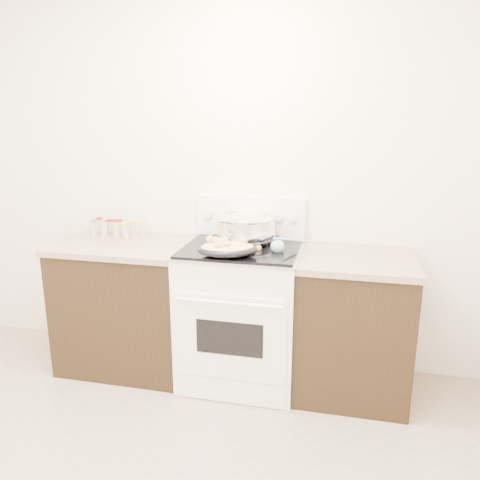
# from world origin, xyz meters

# --- Properties ---
(room_shell) EXTENTS (4.10, 3.60, 2.75)m
(room_shell) POSITION_xyz_m (0.00, 0.00, 1.70)
(room_shell) COLOR white
(room_shell) RESTS_ON ground
(counter_left) EXTENTS (0.93, 0.67, 0.92)m
(counter_left) POSITION_xyz_m (-0.48, 1.43, 0.46)
(counter_left) COLOR black
(counter_left) RESTS_ON ground
(counter_right) EXTENTS (0.73, 0.67, 0.92)m
(counter_right) POSITION_xyz_m (1.08, 1.43, 0.46)
(counter_right) COLOR black
(counter_right) RESTS_ON ground
(kitchen_range) EXTENTS (0.78, 0.73, 1.22)m
(kitchen_range) POSITION_xyz_m (0.35, 1.42, 0.49)
(kitchen_range) COLOR white
(kitchen_range) RESTS_ON ground
(mixing_bowl) EXTENTS (0.42, 0.42, 0.24)m
(mixing_bowl) POSITION_xyz_m (0.36, 1.51, 1.04)
(mixing_bowl) COLOR silver
(mixing_bowl) RESTS_ON kitchen_range
(roasting_pan) EXTENTS (0.42, 0.35, 0.11)m
(roasting_pan) POSITION_xyz_m (0.31, 1.20, 0.99)
(roasting_pan) COLOR black
(roasting_pan) RESTS_ON kitchen_range
(baking_sheet) EXTENTS (0.48, 0.36, 0.06)m
(baking_sheet) POSITION_xyz_m (0.33, 1.70, 0.96)
(baking_sheet) COLOR black
(baking_sheet) RESTS_ON kitchen_range
(wooden_spoon) EXTENTS (0.04, 0.26, 0.04)m
(wooden_spoon) POSITION_xyz_m (0.47, 1.41, 0.95)
(wooden_spoon) COLOR tan
(wooden_spoon) RESTS_ON kitchen_range
(blue_ladle) EXTENTS (0.23, 0.23, 0.11)m
(blue_ladle) POSITION_xyz_m (0.60, 1.36, 0.98)
(blue_ladle) COLOR #83A8C4
(blue_ladle) RESTS_ON kitchen_range
(spice_jars) EXTENTS (0.39, 0.15, 0.13)m
(spice_jars) POSITION_xyz_m (-0.63, 1.59, 0.98)
(spice_jars) COLOR #BFB28C
(spice_jars) RESTS_ON counter_left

